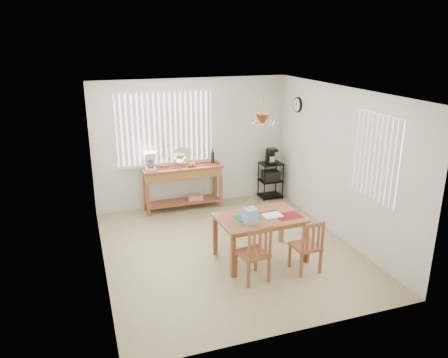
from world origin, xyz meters
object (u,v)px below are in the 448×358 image
object	(u,v)px
cart_items	(271,156)
dining_table	(260,222)
sideboard	(183,177)
chair_right	(307,246)
wire_cart	(271,177)
chair_left	(254,254)

from	to	relation	value
cart_items	dining_table	world-z (taller)	cart_items
sideboard	chair_right	xyz separation A→B (m)	(1.14, -3.04, -0.26)
sideboard	cart_items	distance (m)	1.95
wire_cart	cart_items	world-z (taller)	cart_items
wire_cart	chair_right	xyz separation A→B (m)	(-0.79, -3.03, -0.07)
sideboard	cart_items	world-z (taller)	cart_items
sideboard	dining_table	distance (m)	2.51
cart_items	dining_table	xyz separation A→B (m)	(-1.30, -2.43, -0.31)
wire_cart	chair_left	size ratio (longest dim) A/B	0.90
chair_left	chair_right	xyz separation A→B (m)	(0.85, -0.01, -0.02)
cart_items	chair_right	xyz separation A→B (m)	(-0.79, -3.04, -0.53)
chair_right	chair_left	bearing A→B (deg)	179.62
chair_left	wire_cart	bearing A→B (deg)	61.53
sideboard	wire_cart	world-z (taller)	sideboard
sideboard	chair_left	distance (m)	3.06
chair_left	chair_right	size ratio (longest dim) A/B	1.05
wire_cart	cart_items	xyz separation A→B (m)	(0.00, 0.01, 0.46)
chair_left	chair_right	world-z (taller)	chair_left
chair_right	wire_cart	bearing A→B (deg)	75.35
cart_items	chair_right	distance (m)	3.19
dining_table	wire_cart	bearing A→B (deg)	61.79
chair_left	chair_right	distance (m)	0.85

